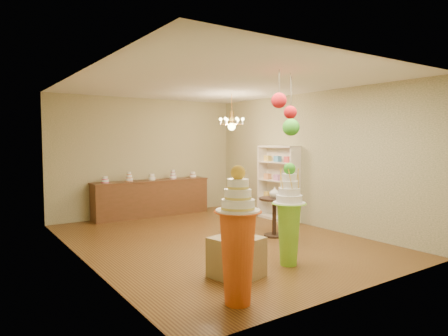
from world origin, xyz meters
TOP-DOWN VIEW (x-y plane):
  - floor at (0.00, 0.00)m, footprint 6.50×6.50m
  - ceiling at (0.00, 0.00)m, footprint 6.50×6.50m
  - wall_back at (0.00, 3.25)m, footprint 5.00×0.04m
  - wall_front at (0.00, -3.25)m, footprint 5.00×0.04m
  - wall_left at (-2.50, 0.00)m, footprint 0.04×6.50m
  - wall_right at (2.50, 0.00)m, footprint 0.04×6.50m
  - pedestal_green at (0.08, -1.95)m, footprint 0.61×0.61m
  - pedestal_orange at (-1.45, -2.69)m, footprint 0.62×0.62m
  - burlap_riser at (-0.91, -1.92)m, footprint 0.74×0.74m
  - sideboard at (0.00, 2.97)m, footprint 3.04×0.54m
  - shelving_unit at (2.34, 0.80)m, footprint 0.33×1.20m
  - round_table at (1.12, -0.43)m, footprint 0.80×0.80m
  - vase at (1.12, -0.43)m, footprint 0.28×0.28m
  - pom_red_left at (-0.06, -1.84)m, footprint 0.23×0.23m
  - pom_green_mid at (0.58, -1.44)m, footprint 0.29×0.29m
  - pom_red_right at (0.29, -1.73)m, footprint 0.21×0.21m
  - chandelier at (1.19, 1.13)m, footprint 0.76×0.76m

SIDE VIEW (x-z plane):
  - floor at x=0.00m, z-range 0.00..0.00m
  - burlap_riser at x=-0.91m, z-range 0.00..0.57m
  - sideboard at x=0.00m, z-range -0.10..1.06m
  - round_table at x=1.12m, z-range 0.11..0.90m
  - pedestal_green at x=0.08m, z-range -0.11..1.48m
  - pedestal_orange at x=-1.45m, z-range -0.13..1.52m
  - vase at x=1.12m, z-range 0.78..1.00m
  - shelving_unit at x=2.34m, z-range 0.00..1.80m
  - wall_back at x=0.00m, z-range 0.00..3.00m
  - wall_front at x=0.00m, z-range 0.00..3.00m
  - wall_left at x=-2.50m, z-range 0.00..3.00m
  - wall_right at x=2.50m, z-range 0.00..3.00m
  - pom_green_mid at x=0.58m, z-range 1.66..2.65m
  - chandelier at x=1.19m, z-range 1.88..2.73m
  - pom_red_right at x=0.29m, z-range 2.01..2.74m
  - pom_red_left at x=-0.06m, z-range 2.24..2.83m
  - ceiling at x=0.00m, z-range 3.00..3.00m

